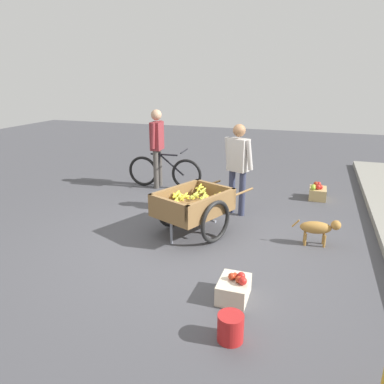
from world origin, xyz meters
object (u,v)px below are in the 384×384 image
at_px(bicycle, 164,172).
at_px(mixed_fruit_crate, 318,192).
at_px(fruit_cart, 193,207).
at_px(dog, 319,228).
at_px(plastic_bucket, 230,328).
at_px(apple_crate, 234,288).
at_px(cyclist_person, 157,141).
at_px(vendor_person, 238,162).

height_order(bicycle, mixed_fruit_crate, bicycle).
distance_m(fruit_cart, dog, 1.85).
xyz_separation_m(bicycle, dog, (1.91, 3.19, -0.08)).
relative_size(fruit_cart, plastic_bucket, 6.81).
bearing_deg(apple_crate, cyclist_person, -145.21).
distance_m(dog, plastic_bucket, 2.47).
xyz_separation_m(fruit_cart, mixed_fruit_crate, (-2.37, 1.81, -0.31)).
bearing_deg(bicycle, plastic_bucket, 29.95).
xyz_separation_m(dog, mixed_fruit_crate, (-2.18, -0.03, -0.14)).
relative_size(cyclist_person, mixed_fruit_crate, 3.80).
relative_size(cyclist_person, plastic_bucket, 6.27).
bearing_deg(cyclist_person, plastic_bucket, 31.50).
bearing_deg(mixed_fruit_crate, dog, 0.68).
bearing_deg(plastic_bucket, mixed_fruit_crate, 171.08).
bearing_deg(plastic_bucket, dog, 162.61).
height_order(vendor_person, bicycle, vendor_person).
bearing_deg(vendor_person, fruit_cart, -23.32).
xyz_separation_m(vendor_person, dog, (0.86, 1.38, -0.67)).
xyz_separation_m(cyclist_person, dog, (1.90, 3.35, -0.74)).
distance_m(fruit_cart, bicycle, 2.51).
xyz_separation_m(fruit_cart, dog, (-0.19, 1.83, -0.17)).
relative_size(fruit_cart, mixed_fruit_crate, 4.13).
distance_m(dog, mixed_fruit_crate, 2.18).
relative_size(cyclist_person, dog, 2.49).
distance_m(plastic_bucket, apple_crate, 0.68).
height_order(cyclist_person, apple_crate, cyclist_person).
bearing_deg(mixed_fruit_crate, plastic_bucket, -8.92).
bearing_deg(cyclist_person, vendor_person, 62.06).
relative_size(fruit_cart, dog, 2.70).
bearing_deg(plastic_bucket, apple_crate, -170.30).
bearing_deg(fruit_cart, bicycle, -147.03).
distance_m(bicycle, cyclist_person, 0.67).
relative_size(bicycle, dog, 2.47).
xyz_separation_m(cyclist_person, mixed_fruit_crate, (-0.28, 3.32, -0.87)).
relative_size(vendor_person, dog, 2.36).
bearing_deg(dog, vendor_person, -121.95).
bearing_deg(cyclist_person, mixed_fruit_crate, 94.73).
xyz_separation_m(bicycle, plastic_bucket, (4.27, 2.46, -0.22)).
bearing_deg(dog, fruit_cart, -84.04).
bearing_deg(fruit_cart, apple_crate, 33.19).
bearing_deg(apple_crate, mixed_fruit_crate, 167.95).
height_order(apple_crate, mixed_fruit_crate, mixed_fruit_crate).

